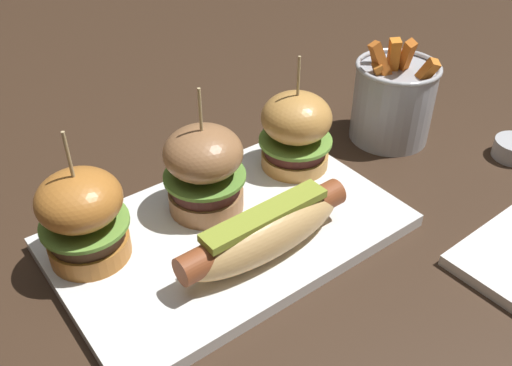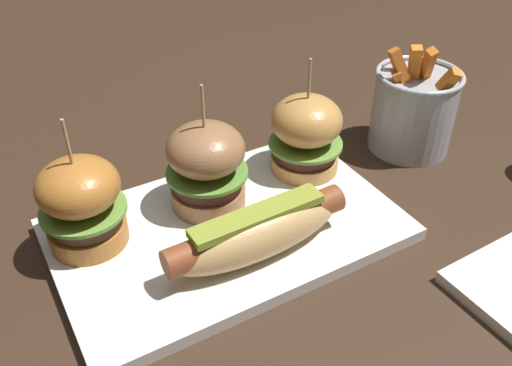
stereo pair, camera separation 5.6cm
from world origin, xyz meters
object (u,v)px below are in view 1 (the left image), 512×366
slider_left (83,217)px  slider_center (206,169)px  hot_dog (265,231)px  fries_bucket (393,100)px  platter_main (229,232)px  slider_right (296,131)px

slider_left → slider_center: bearing=-2.3°
hot_dog → fries_bucket: 0.29m
slider_center → fries_bucket: size_ratio=0.98×
platter_main → fries_bucket: (0.28, 0.04, 0.05)m
platter_main → slider_right: (0.13, 0.05, 0.05)m
slider_left → slider_right: 0.25m
hot_dog → slider_right: slider_right is taller
platter_main → slider_center: size_ratio=2.48×
hot_dog → platter_main: bearing=96.9°
platter_main → slider_left: size_ratio=2.52×
hot_dog → slider_center: bearing=92.2°
slider_left → slider_right: size_ratio=1.01×
slider_center → slider_right: size_ratio=1.02×
platter_main → hot_dog: hot_dog is taller
hot_dog → slider_left: (-0.13, 0.10, 0.02)m
slider_right → hot_dog: bearing=-140.8°
slider_right → fries_bucket: bearing=-3.4°
platter_main → slider_right: 0.14m
slider_left → fries_bucket: 0.41m
platter_main → slider_center: bearing=86.4°
hot_dog → slider_center: size_ratio=1.34×
slider_left → slider_right: same height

